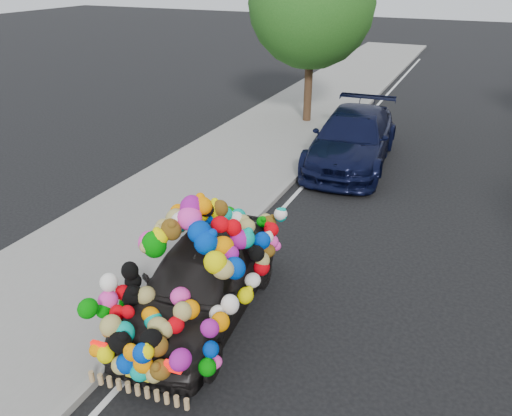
{
  "coord_description": "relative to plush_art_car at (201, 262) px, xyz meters",
  "views": [
    {
      "loc": [
        1.79,
        -7.24,
        5.23
      ],
      "look_at": [
        -1.58,
        0.19,
        1.21
      ],
      "focal_mm": 35.0,
      "sensor_mm": 36.0,
      "label": 1
    }
  ],
  "objects": [
    {
      "name": "plush_art_car",
      "position": [
        0.0,
        0.0,
        0.0
      ],
      "size": [
        2.29,
        4.25,
        1.98
      ],
      "rotation": [
        0.0,
        0.0,
        0.09
      ],
      "color": "black",
      "rests_on": "ground"
    },
    {
      "name": "ground",
      "position": [
        1.75,
        1.55,
        -1.0
      ],
      "size": [
        100.0,
        100.0,
        0.0
      ],
      "primitive_type": "plane",
      "color": "black",
      "rests_on": "ground"
    },
    {
      "name": "kerb",
      "position": [
        -0.6,
        1.55,
        -0.94
      ],
      "size": [
        0.15,
        60.0,
        0.13
      ],
      "primitive_type": "cube",
      "color": "gray",
      "rests_on": "ground"
    },
    {
      "name": "sidewalk",
      "position": [
        -2.55,
        1.55,
        -0.94
      ],
      "size": [
        4.0,
        60.0,
        0.12
      ],
      "primitive_type": "cube",
      "color": "gray",
      "rests_on": "ground"
    },
    {
      "name": "tree_near_sidewalk",
      "position": [
        -2.05,
        11.05,
        3.02
      ],
      "size": [
        4.2,
        4.2,
        6.13
      ],
      "color": "#332114",
      "rests_on": "ground"
    },
    {
      "name": "navy_sedan",
      "position": [
        0.43,
        7.8,
        -0.26
      ],
      "size": [
        2.46,
        5.27,
        1.49
      ],
      "primitive_type": "imported",
      "rotation": [
        0.0,
        0.0,
        0.07
      ],
      "color": "black",
      "rests_on": "ground"
    }
  ]
}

